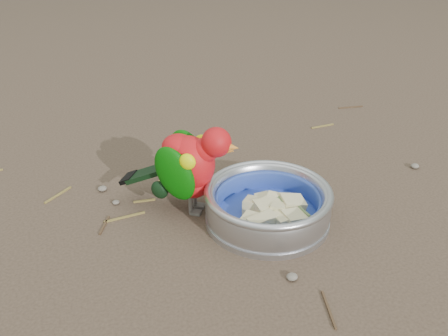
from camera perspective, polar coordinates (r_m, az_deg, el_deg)
name	(u,v)px	position (r m, az deg, el deg)	size (l,w,h in m)	color
ground	(295,240)	(0.79, 8.09, -8.16)	(60.00, 60.00, 0.00)	#4C3C2E
food_bowl	(267,217)	(0.82, 4.96, -5.63)	(0.20, 0.20, 0.02)	#B2B2BA
bowl_wall	(268,202)	(0.81, 5.05, -3.88)	(0.20, 0.20, 0.04)	#B2B2BA
fruit_wedges	(268,206)	(0.81, 5.03, -4.29)	(0.12, 0.12, 0.03)	beige
lory_parrot	(190,171)	(0.82, -3.96, -0.30)	(0.09, 0.19, 0.15)	red
ground_debris	(261,212)	(0.84, 4.30, -5.09)	(0.90, 0.80, 0.01)	olive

